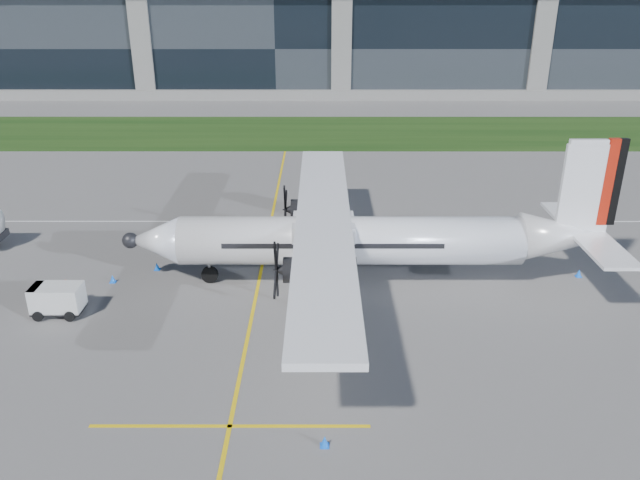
{
  "coord_description": "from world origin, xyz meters",
  "views": [
    {
      "loc": [
        6.87,
        -27.31,
        17.7
      ],
      "look_at": [
        6.84,
        7.2,
        3.02
      ],
      "focal_mm": 35.0,
      "sensor_mm": 36.0,
      "label": 1
    }
  ],
  "objects_px": {
    "ground_crew_person": "(68,291)",
    "safety_cone_fwd": "(113,279)",
    "safety_cone_tail": "(579,273)",
    "safety_cone_stbdwing": "(332,196)",
    "baggage_tug": "(58,300)",
    "safety_cone_nose_stbd": "(157,266)",
    "turboprop_aircraft": "(369,214)",
    "safety_cone_portwing": "(325,441)"
  },
  "relations": [
    {
      "from": "safety_cone_tail",
      "to": "safety_cone_nose_stbd",
      "type": "relative_size",
      "value": 1.0
    },
    {
      "from": "ground_crew_person",
      "to": "safety_cone_nose_stbd",
      "type": "distance_m",
      "value": 6.19
    },
    {
      "from": "turboprop_aircraft",
      "to": "baggage_tug",
      "type": "bearing_deg",
      "value": -167.32
    },
    {
      "from": "safety_cone_tail",
      "to": "safety_cone_fwd",
      "type": "relative_size",
      "value": 1.0
    },
    {
      "from": "ground_crew_person",
      "to": "safety_cone_stbdwing",
      "type": "bearing_deg",
      "value": -44.91
    },
    {
      "from": "baggage_tug",
      "to": "safety_cone_nose_stbd",
      "type": "relative_size",
      "value": 5.84
    },
    {
      "from": "safety_cone_nose_stbd",
      "to": "safety_cone_portwing",
      "type": "bearing_deg",
      "value": -56.79
    },
    {
      "from": "safety_cone_stbdwing",
      "to": "safety_cone_fwd",
      "type": "relative_size",
      "value": 1.0
    },
    {
      "from": "safety_cone_portwing",
      "to": "safety_cone_tail",
      "type": "bearing_deg",
      "value": 43.69
    },
    {
      "from": "safety_cone_nose_stbd",
      "to": "baggage_tug",
      "type": "bearing_deg",
      "value": -125.68
    },
    {
      "from": "turboprop_aircraft",
      "to": "safety_cone_fwd",
      "type": "relative_size",
      "value": 61.03
    },
    {
      "from": "safety_cone_fwd",
      "to": "safety_cone_nose_stbd",
      "type": "relative_size",
      "value": 1.0
    },
    {
      "from": "ground_crew_person",
      "to": "turboprop_aircraft",
      "type": "bearing_deg",
      "value": -85.83
    },
    {
      "from": "baggage_tug",
      "to": "safety_cone_fwd",
      "type": "relative_size",
      "value": 5.84
    },
    {
      "from": "safety_cone_portwing",
      "to": "safety_cone_nose_stbd",
      "type": "xyz_separation_m",
      "value": [
        -10.83,
        16.54,
        0.0
      ]
    },
    {
      "from": "safety_cone_fwd",
      "to": "safety_cone_portwing",
      "type": "distance_m",
      "value": 19.77
    },
    {
      "from": "turboprop_aircraft",
      "to": "safety_cone_nose_stbd",
      "type": "distance_m",
      "value": 14.34
    },
    {
      "from": "turboprop_aircraft",
      "to": "safety_cone_nose_stbd",
      "type": "relative_size",
      "value": 61.03
    },
    {
      "from": "baggage_tug",
      "to": "safety_cone_portwing",
      "type": "bearing_deg",
      "value": -35.79
    },
    {
      "from": "safety_cone_stbdwing",
      "to": "safety_cone_nose_stbd",
      "type": "relative_size",
      "value": 1.0
    },
    {
      "from": "safety_cone_fwd",
      "to": "ground_crew_person",
      "type": "bearing_deg",
      "value": -118.97
    },
    {
      "from": "ground_crew_person",
      "to": "safety_cone_fwd",
      "type": "xyz_separation_m",
      "value": [
        1.61,
        2.91,
        -0.69
      ]
    },
    {
      "from": "baggage_tug",
      "to": "turboprop_aircraft",
      "type": "bearing_deg",
      "value": 12.68
    },
    {
      "from": "safety_cone_stbdwing",
      "to": "turboprop_aircraft",
      "type": "bearing_deg",
      "value": -83.09
    },
    {
      "from": "safety_cone_stbdwing",
      "to": "safety_cone_nose_stbd",
      "type": "distance_m",
      "value": 18.32
    },
    {
      "from": "turboprop_aircraft",
      "to": "safety_cone_stbdwing",
      "type": "xyz_separation_m",
      "value": [
        -1.93,
        15.93,
        -4.33
      ]
    },
    {
      "from": "safety_cone_stbdwing",
      "to": "safety_cone_fwd",
      "type": "height_order",
      "value": "same"
    },
    {
      "from": "ground_crew_person",
      "to": "safety_cone_fwd",
      "type": "height_order",
      "value": "ground_crew_person"
    },
    {
      "from": "ground_crew_person",
      "to": "baggage_tug",
      "type": "bearing_deg",
      "value": 164.97
    },
    {
      "from": "baggage_tug",
      "to": "safety_cone_stbdwing",
      "type": "bearing_deg",
      "value": 51.63
    },
    {
      "from": "safety_cone_tail",
      "to": "safety_cone_stbdwing",
      "type": "height_order",
      "value": "same"
    },
    {
      "from": "turboprop_aircraft",
      "to": "safety_cone_stbdwing",
      "type": "height_order",
      "value": "turboprop_aircraft"
    },
    {
      "from": "baggage_tug",
      "to": "safety_cone_portwing",
      "type": "height_order",
      "value": "baggage_tug"
    },
    {
      "from": "safety_cone_tail",
      "to": "safety_cone_stbdwing",
      "type": "xyz_separation_m",
      "value": [
        -15.48,
        15.14,
        0.0
      ]
    },
    {
      "from": "baggage_tug",
      "to": "safety_cone_fwd",
      "type": "height_order",
      "value": "baggage_tug"
    },
    {
      "from": "safety_cone_tail",
      "to": "safety_cone_portwing",
      "type": "relative_size",
      "value": 1.0
    },
    {
      "from": "turboprop_aircraft",
      "to": "safety_cone_fwd",
      "type": "xyz_separation_m",
      "value": [
        -15.9,
        -0.02,
        -4.33
      ]
    },
    {
      "from": "baggage_tug",
      "to": "safety_cone_stbdwing",
      "type": "distance_m",
      "value": 25.4
    },
    {
      "from": "safety_cone_nose_stbd",
      "to": "turboprop_aircraft",
      "type": "bearing_deg",
      "value": -7.46
    },
    {
      "from": "safety_cone_stbdwing",
      "to": "safety_cone_portwing",
      "type": "relative_size",
      "value": 1.0
    },
    {
      "from": "safety_cone_fwd",
      "to": "baggage_tug",
      "type": "bearing_deg",
      "value": -114.34
    },
    {
      "from": "safety_cone_fwd",
      "to": "safety_cone_nose_stbd",
      "type": "xyz_separation_m",
      "value": [
        2.34,
        1.8,
        0.0
      ]
    }
  ]
}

